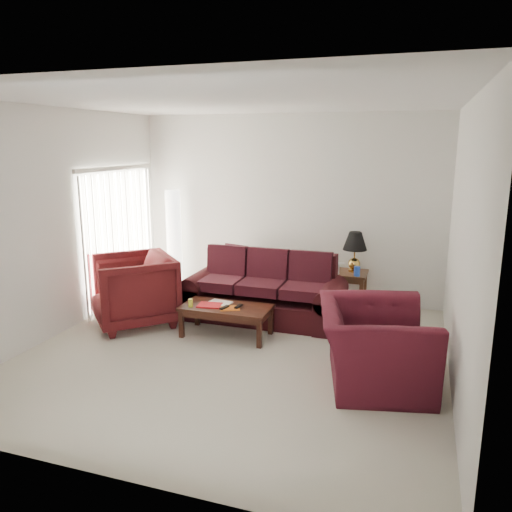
# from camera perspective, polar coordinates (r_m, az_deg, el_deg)

# --- Properties ---
(floor) EXTENTS (5.00, 5.00, 0.00)m
(floor) POSITION_cam_1_polar(r_m,az_deg,el_deg) (6.29, -2.50, -11.02)
(floor) COLOR beige
(floor) RESTS_ON ground
(blinds) EXTENTS (0.10, 2.00, 2.16)m
(blinds) POSITION_cam_1_polar(r_m,az_deg,el_deg) (8.17, -15.29, 2.07)
(blinds) COLOR silver
(blinds) RESTS_ON ground
(sofa) EXTENTS (2.42, 1.22, 0.96)m
(sofa) POSITION_cam_1_polar(r_m,az_deg,el_deg) (7.27, 0.86, -3.66)
(sofa) COLOR black
(sofa) RESTS_ON ground
(throw_pillow) EXTENTS (0.42, 0.28, 0.40)m
(throw_pillow) POSITION_cam_1_polar(r_m,az_deg,el_deg) (8.22, -2.42, -0.00)
(throw_pillow) COLOR black
(throw_pillow) RESTS_ON sofa
(end_table) EXTENTS (0.59, 0.59, 0.59)m
(end_table) POSITION_cam_1_polar(r_m,az_deg,el_deg) (7.91, 10.51, -3.89)
(end_table) COLOR #53341C
(end_table) RESTS_ON ground
(table_lamp) EXTENTS (0.43, 0.43, 0.62)m
(table_lamp) POSITION_cam_1_polar(r_m,az_deg,el_deg) (7.81, 11.21, 0.47)
(table_lamp) COLOR #BC8B3B
(table_lamp) RESTS_ON end_table
(clock) EXTENTS (0.16, 0.11, 0.15)m
(clock) POSITION_cam_1_polar(r_m,az_deg,el_deg) (7.67, 8.92, -1.46)
(clock) COLOR #B3B3B8
(clock) RESTS_ON end_table
(blue_canister) EXTENTS (0.11, 0.11, 0.15)m
(blue_canister) POSITION_cam_1_polar(r_m,az_deg,el_deg) (7.60, 11.47, -1.72)
(blue_canister) COLOR #173698
(blue_canister) RESTS_ON end_table
(picture_frame) EXTENTS (0.17, 0.19, 0.05)m
(picture_frame) POSITION_cam_1_polar(r_m,az_deg,el_deg) (8.05, 9.59, -0.81)
(picture_frame) COLOR white
(picture_frame) RESTS_ON end_table
(floor_lamp) EXTENTS (0.37, 0.37, 1.78)m
(floor_lamp) POSITION_cam_1_polar(r_m,az_deg,el_deg) (8.69, -9.35, 1.72)
(floor_lamp) COLOR white
(floor_lamp) RESTS_ON ground
(armchair_left) EXTENTS (1.54, 1.54, 1.01)m
(armchair_left) POSITION_cam_1_polar(r_m,az_deg,el_deg) (7.29, -13.86, -3.79)
(armchair_left) COLOR #450F12
(armchair_left) RESTS_ON ground
(armchair_right) EXTENTS (1.41, 1.54, 0.85)m
(armchair_right) POSITION_cam_1_polar(r_m,az_deg,el_deg) (5.56, 13.34, -9.91)
(armchair_right) COLOR #420F1A
(armchair_right) RESTS_ON ground
(coffee_table) EXTENTS (1.33, 0.99, 0.42)m
(coffee_table) POSITION_cam_1_polar(r_m,az_deg,el_deg) (6.75, -3.40, -7.42)
(coffee_table) COLOR black
(coffee_table) RESTS_ON ground
(magazine_red) EXTENTS (0.34, 0.27, 0.02)m
(magazine_red) POSITION_cam_1_polar(r_m,az_deg,el_deg) (6.71, -5.30, -5.62)
(magazine_red) COLOR red
(magazine_red) RESTS_ON coffee_table
(magazine_white) EXTENTS (0.34, 0.28, 0.02)m
(magazine_white) POSITION_cam_1_polar(r_m,az_deg,el_deg) (6.80, -4.22, -5.36)
(magazine_white) COLOR white
(magazine_white) RESTS_ON coffee_table
(magazine_orange) EXTENTS (0.31, 0.28, 0.01)m
(magazine_orange) POSITION_cam_1_polar(r_m,az_deg,el_deg) (6.58, -3.00, -5.98)
(magazine_orange) COLOR orange
(magazine_orange) RESTS_ON coffee_table
(remote_a) EXTENTS (0.08, 0.17, 0.02)m
(remote_a) POSITION_cam_1_polar(r_m,az_deg,el_deg) (6.55, -3.63, -5.88)
(remote_a) COLOR black
(remote_a) RESTS_ON coffee_table
(remote_b) EXTENTS (0.06, 0.17, 0.02)m
(remote_b) POSITION_cam_1_polar(r_m,az_deg,el_deg) (6.59, -2.01, -5.76)
(remote_b) COLOR black
(remote_b) RESTS_ON coffee_table
(yellow_glass) EXTENTS (0.07, 0.07, 0.11)m
(yellow_glass) POSITION_cam_1_polar(r_m,az_deg,el_deg) (6.69, -7.49, -5.34)
(yellow_glass) COLOR #FAF437
(yellow_glass) RESTS_ON coffee_table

